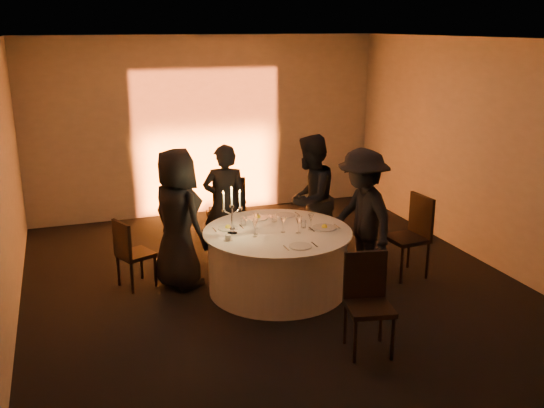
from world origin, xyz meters
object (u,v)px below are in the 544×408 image
object	(u,v)px
chair_front	(367,296)
guest_back_right	(310,199)
banquet_table	(277,261)
guest_right	(362,217)
chair_back_left	(228,207)
candelabra	(232,218)
chair_left	(130,250)
guest_left	(178,219)
chair_right	(413,231)
coffee_cup	(228,238)
guest_back_left	(225,204)
chair_back_right	(311,211)

from	to	relation	value
chair_front	guest_back_right	bearing A→B (deg)	92.39
banquet_table	guest_right	bearing A→B (deg)	-5.87
chair_back_left	candelabra	bearing A→B (deg)	81.65
chair_left	candelabra	bearing A→B (deg)	-141.27
chair_back_left	candelabra	distance (m)	1.69
chair_back_left	chair_left	bearing A→B (deg)	38.38
guest_left	chair_back_left	bearing A→B (deg)	-66.06
chair_back_left	chair_front	bearing A→B (deg)	104.32
banquet_table	chair_right	xyz separation A→B (m)	(1.81, -0.13, 0.22)
guest_right	chair_left	bearing A→B (deg)	-111.50
chair_back_left	coffee_cup	world-z (taller)	chair_back_left
chair_front	candelabra	size ratio (longest dim) A/B	1.68
chair_back_left	guest_right	xyz separation A→B (m)	(1.24, -1.77, 0.25)
banquet_table	chair_left	distance (m)	1.81
chair_left	guest_left	xyz separation A→B (m)	(0.58, -0.12, 0.38)
chair_front	guest_back_left	size ratio (longest dim) A/B	0.61
guest_back_right	guest_back_left	bearing A→B (deg)	-62.29
banquet_table	guest_back_left	world-z (taller)	guest_back_left
guest_back_left	guest_right	bearing A→B (deg)	154.94
chair_right	chair_front	distance (m)	2.07
guest_back_left	coffee_cup	bearing A→B (deg)	92.64
banquet_table	coffee_cup	bearing A→B (deg)	-169.72
chair_back_right	guest_back_right	distance (m)	0.50
guest_back_right	coffee_cup	world-z (taller)	guest_back_right
guest_left	guest_right	xyz separation A→B (m)	(2.18, -0.65, -0.01)
chair_back_right	candelabra	bearing A→B (deg)	1.27
chair_left	chair_back_left	world-z (taller)	chair_back_left
chair_left	chair_right	size ratio (longest dim) A/B	0.83
chair_left	chair_back_left	size ratio (longest dim) A/B	0.82
chair_back_left	chair_back_right	xyz separation A→B (m)	(1.09, -0.50, -0.02)
chair_front	guest_back_right	distance (m)	2.45
chair_back_left	chair_back_right	bearing A→B (deg)	160.24
banquet_table	guest_left	world-z (taller)	guest_left
banquet_table	guest_left	distance (m)	1.32
chair_left	guest_back_right	world-z (taller)	guest_back_right
chair_back_right	guest_back_right	size ratio (longest dim) A/B	0.59
guest_right	coffee_cup	xyz separation A→B (m)	(-1.72, -0.01, -0.06)
chair_back_right	candelabra	distance (m)	1.88
guest_back_right	candelabra	world-z (taller)	guest_back_right
chair_back_left	coffee_cup	distance (m)	1.85
chair_back_left	candelabra	world-z (taller)	candelabra
chair_back_left	candelabra	size ratio (longest dim) A/B	1.81
guest_right	coffee_cup	bearing A→B (deg)	-95.63
candelabra	guest_left	bearing A→B (deg)	138.66
chair_left	coffee_cup	xyz separation A→B (m)	(1.03, -0.78, 0.31)
candelabra	chair_back_right	bearing A→B (deg)	36.76
chair_back_right	guest_back_left	xyz separation A→B (m)	(-1.26, -0.01, 0.23)
chair_right	chair_front	bearing A→B (deg)	-48.70
chair_back_right	chair_back_left	bearing A→B (deg)	-60.37
coffee_cup	candelabra	distance (m)	0.27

